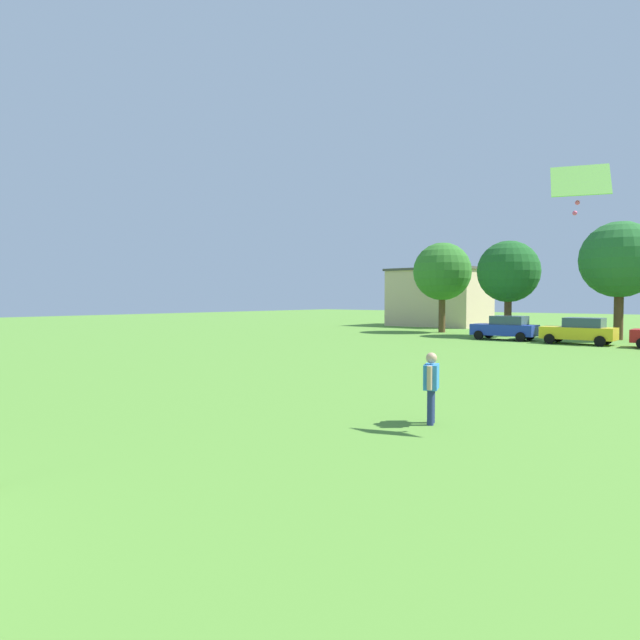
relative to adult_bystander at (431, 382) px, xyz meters
name	(u,v)px	position (x,y,z in m)	size (l,w,h in m)	color
ground_plane	(557,354)	(-2.47, 18.36, -0.99)	(160.00, 160.00, 0.00)	#568C33
adult_bystander	(431,382)	(0.00, 0.00, 0.00)	(0.48, 0.75, 1.66)	navy
kite	(580,183)	(2.77, 1.40, 4.41)	(1.29, 0.90, 1.11)	#8CD859
parked_car_blue_0	(505,328)	(-8.12, 26.07, -0.13)	(4.30, 2.02, 1.68)	#1E38AD
parked_car_yellow_1	(580,331)	(-3.19, 25.57, -0.13)	(4.30, 2.02, 1.68)	yellow
tree_far_left	(442,272)	(-15.41, 30.90, 4.14)	(4.87, 4.87, 7.60)	brown
tree_left	(508,272)	(-9.28, 29.61, 3.91)	(4.65, 4.65, 7.25)	brown
tree_center	(620,260)	(-2.08, 31.15, 4.57)	(5.28, 5.28, 8.23)	brown
house_left	(439,297)	(-20.56, 40.47, 2.01)	(9.48, 7.13, 5.97)	beige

